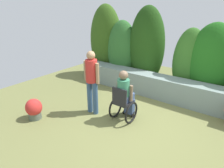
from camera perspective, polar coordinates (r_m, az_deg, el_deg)
ground_plane at (r=5.03m, az=8.57°, el=-11.45°), size 10.15×10.15×0.00m
stone_retaining_wall at (r=6.30m, az=16.34°, el=-1.46°), size 6.75×0.57×0.69m
hedge_backdrop at (r=6.77m, az=17.19°, el=8.00°), size 7.85×1.06×2.82m
person_in_wheelchair at (r=4.89m, az=3.58°, el=-3.88°), size 0.53×0.66×1.33m
person_standing_companion at (r=5.09m, az=-5.90°, el=1.57°), size 0.49×0.30×1.71m
flower_pot_terracotta_by_wall at (r=5.45m, az=-21.71°, el=-6.78°), size 0.41×0.41×0.55m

